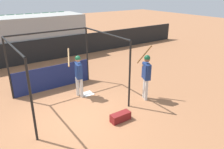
{
  "coord_description": "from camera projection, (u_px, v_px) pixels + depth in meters",
  "views": [
    {
      "loc": [
        -2.73,
        -5.87,
        4.12
      ],
      "look_at": [
        1.75,
        0.61,
        1.0
      ],
      "focal_mm": 35.0,
      "sensor_mm": 36.0,
      "label": 1
    }
  ],
  "objects": [
    {
      "name": "ground_plane",
      "position": [
        80.0,
        118.0,
        7.45
      ],
      "size": [
        60.0,
        60.0,
        0.0
      ],
      "primitive_type": "plane",
      "color": "#9E6642"
    },
    {
      "name": "outfield_wall",
      "position": [
        24.0,
        53.0,
        12.5
      ],
      "size": [
        24.0,
        0.12,
        1.33
      ],
      "color": "black",
      "rests_on": "ground"
    },
    {
      "name": "bleacher_section",
      "position": [
        17.0,
        38.0,
        13.23
      ],
      "size": [
        8.15,
        2.4,
        2.61
      ],
      "color": "#9E9E99",
      "rests_on": "ground"
    },
    {
      "name": "batting_cage",
      "position": [
        57.0,
        69.0,
        8.8
      ],
      "size": [
        3.49,
        3.2,
        2.52
      ],
      "color": "black",
      "rests_on": "ground"
    },
    {
      "name": "home_plate",
      "position": [
        88.0,
        94.0,
        9.14
      ],
      "size": [
        0.44,
        0.44,
        0.02
      ],
      "color": "white",
      "rests_on": "ground"
    },
    {
      "name": "player_batter",
      "position": [
        78.0,
        72.0,
        8.58
      ],
      "size": [
        0.58,
        0.96,
        1.89
      ],
      "rotation": [
        0.0,
        0.0,
        1.3
      ],
      "color": "silver",
      "rests_on": "ground"
    },
    {
      "name": "player_waiting",
      "position": [
        146.0,
        73.0,
        8.34
      ],
      "size": [
        0.55,
        0.81,
        2.12
      ],
      "rotation": [
        0.0,
        0.0,
        1.16
      ],
      "color": "silver",
      "rests_on": "ground"
    },
    {
      "name": "equipment_bag",
      "position": [
        120.0,
        117.0,
        7.25
      ],
      "size": [
        0.7,
        0.28,
        0.28
      ],
      "color": "maroon",
      "rests_on": "ground"
    }
  ]
}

